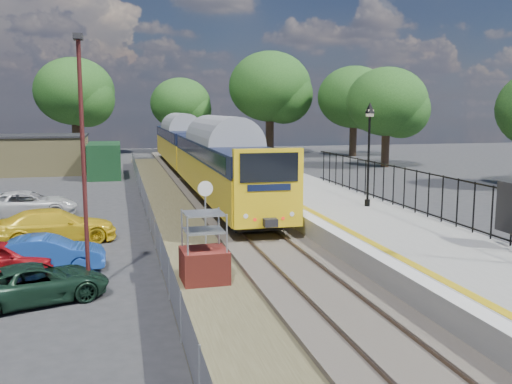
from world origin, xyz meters
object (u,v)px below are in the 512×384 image
object	(u,v)px
train	(196,149)
car_blue	(48,254)
carpark_lamp	(83,149)
car_white	(28,204)
car_yellow	(55,226)
victorian_lamp_north	(369,130)
car_green	(37,283)
brick_plinth	(204,249)
speed_sign	(205,205)

from	to	relation	value
train	car_blue	distance (m)	23.38
carpark_lamp	car_white	distance (m)	13.50
carpark_lamp	car_yellow	xyz separation A→B (m)	(-1.54, 6.63, -3.42)
victorian_lamp_north	car_green	distance (m)	15.42
train	brick_plinth	bearing A→B (deg)	-97.12
brick_plinth	car_white	world-z (taller)	brick_plinth
car_yellow	car_white	world-z (taller)	car_yellow
car_yellow	victorian_lamp_north	bearing A→B (deg)	-97.32
train	car_blue	bearing A→B (deg)	-109.43
train	car_yellow	xyz separation A→B (m)	(-7.93, -17.83, -1.67)
car_blue	car_yellow	bearing A→B (deg)	2.62
speed_sign	car_white	xyz separation A→B (m)	(-7.30, 9.23, -1.17)
car_green	car_yellow	distance (m)	7.19
speed_sign	car_yellow	distance (m)	6.44
car_yellow	brick_plinth	bearing A→B (deg)	-151.32
speed_sign	car_green	size ratio (longest dim) A/B	0.70
brick_plinth	car_white	xyz separation A→B (m)	(-6.75, 12.50, -0.41)
carpark_lamp	car_blue	xyz separation A→B (m)	(-1.37, 2.48, -3.50)
brick_plinth	car_yellow	xyz separation A→B (m)	(-4.89, 6.54, -0.38)
victorian_lamp_north	speed_sign	bearing A→B (deg)	-156.19
speed_sign	car_blue	distance (m)	5.47
carpark_lamp	car_green	bearing A→B (deg)	-157.48
brick_plinth	speed_sign	xyz separation A→B (m)	(0.54, 3.28, 0.76)
victorian_lamp_north	car_green	world-z (taller)	victorian_lamp_north
car_yellow	car_white	distance (m)	6.25
carpark_lamp	car_yellow	world-z (taller)	carpark_lamp
car_blue	speed_sign	bearing A→B (deg)	-80.17
brick_plinth	car_white	distance (m)	14.22
brick_plinth	car_green	bearing A→B (deg)	-172.15
train	carpark_lamp	bearing A→B (deg)	-104.64
speed_sign	car_yellow	world-z (taller)	speed_sign
car_white	train	bearing A→B (deg)	-42.29
victorian_lamp_north	speed_sign	xyz separation A→B (m)	(-7.80, -3.44, -2.48)
victorian_lamp_north	car_blue	distance (m)	14.25
car_blue	car_yellow	distance (m)	4.15
train	car_yellow	bearing A→B (deg)	-113.97
car_green	car_yellow	bearing A→B (deg)	-17.13
car_yellow	car_white	xyz separation A→B (m)	(-1.87, 5.97, -0.03)
speed_sign	car_white	distance (m)	11.82
train	brick_plinth	world-z (taller)	train
car_green	speed_sign	bearing A→B (deg)	-71.93
car_yellow	carpark_lamp	bearing A→B (deg)	-175.03
car_blue	car_yellow	xyz separation A→B (m)	(-0.17, 4.15, 0.08)
victorian_lamp_north	speed_sign	distance (m)	8.88
speed_sign	car_blue	xyz separation A→B (m)	(-5.26, -0.89, -1.22)
carpark_lamp	brick_plinth	bearing A→B (deg)	1.65
train	car_blue	size ratio (longest dim) A/B	11.44
victorian_lamp_north	carpark_lamp	xyz separation A→B (m)	(-11.69, -6.81, -0.21)
carpark_lamp	car_blue	size ratio (longest dim) A/B	2.01
victorian_lamp_north	carpark_lamp	distance (m)	13.53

